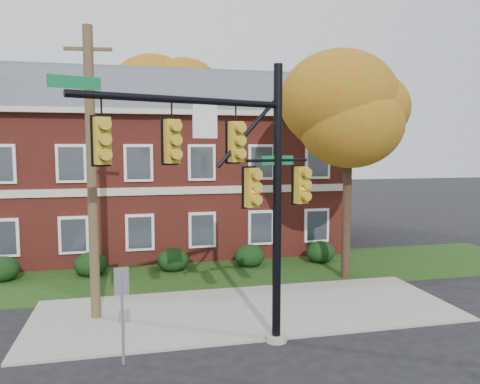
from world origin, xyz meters
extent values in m
plane|color=black|center=(0.00, 0.00, 0.00)|extent=(120.00, 120.00, 0.00)
cube|color=gray|center=(0.00, 1.00, 0.04)|extent=(14.00, 5.00, 0.08)
cube|color=#193811|center=(0.00, 6.00, 0.02)|extent=(30.00, 6.00, 0.04)
cube|color=maroon|center=(-2.00, 12.00, 3.50)|extent=(18.00, 8.00, 7.00)
cube|color=beige|center=(-2.00, 12.00, 7.12)|extent=(18.80, 8.80, 0.24)
cube|color=beige|center=(-2.00, 7.97, 3.50)|extent=(18.00, 0.12, 0.35)
ellipsoid|color=black|center=(-9.00, 6.70, 0.53)|extent=(1.40, 1.26, 1.05)
ellipsoid|color=black|center=(-5.50, 6.70, 0.53)|extent=(1.40, 1.26, 1.05)
ellipsoid|color=black|center=(-2.00, 6.70, 0.53)|extent=(1.40, 1.26, 1.05)
ellipsoid|color=black|center=(1.50, 6.70, 0.53)|extent=(1.40, 1.26, 1.05)
ellipsoid|color=black|center=(5.00, 6.70, 0.53)|extent=(1.40, 1.26, 1.05)
cylinder|color=black|center=(5.00, 4.00, 2.88)|extent=(0.36, 0.36, 5.76)
ellipsoid|color=#BA3F0F|center=(5.00, 4.00, 6.48)|extent=(4.25, 4.25, 3.60)
ellipsoid|color=#BA3F0F|center=(5.62, 3.62, 7.08)|extent=(3.50, 3.50, 3.00)
cylinder|color=black|center=(9.00, 13.00, 3.52)|extent=(0.36, 0.36, 7.04)
ellipsoid|color=#19360E|center=(9.00, 13.00, 7.92)|extent=(5.95, 5.95, 5.04)
ellipsoid|color=#19360E|center=(9.88, 12.47, 8.52)|extent=(4.90, 4.90, 4.20)
cylinder|color=black|center=(-1.00, 20.00, 3.84)|extent=(0.36, 0.36, 7.68)
ellipsoid|color=#C64411|center=(-1.00, 20.00, 8.64)|extent=(6.46, 6.46, 5.47)
ellipsoid|color=#C64411|center=(-0.05, 19.43, 9.24)|extent=(5.32, 5.32, 4.56)
cylinder|color=gray|center=(0.22, -1.50, 0.09)|extent=(0.62, 0.62, 0.18)
cylinder|color=black|center=(0.22, -1.50, 3.88)|extent=(0.31, 0.31, 7.76)
cylinder|color=black|center=(-2.42, -2.35, 6.65)|extent=(5.33, 1.87, 0.18)
cylinder|color=black|center=(0.22, -1.50, 5.16)|extent=(1.93, 0.70, 0.09)
cube|color=#B6921D|center=(-4.31, -2.97, 5.66)|extent=(0.57, 0.47, 1.29)
cube|color=#B6921D|center=(-2.73, -2.45, 5.66)|extent=(0.57, 0.47, 1.29)
cube|color=#B6921D|center=(-1.04, -1.91, 5.66)|extent=(0.57, 0.47, 1.29)
cube|color=silver|center=(-1.89, -2.18, 6.15)|extent=(0.65, 0.25, 0.83)
cube|color=#0C5F30|center=(-4.84, -3.14, 6.90)|extent=(1.07, 0.38, 0.27)
cube|color=#B6921D|center=(-0.57, -1.76, 4.44)|extent=(0.57, 0.47, 1.29)
cube|color=#B6921D|center=(1.01, -1.24, 4.44)|extent=(0.57, 0.47, 1.29)
cube|color=#0C5F30|center=(0.22, -1.50, 5.16)|extent=(1.02, 0.37, 0.26)
cylinder|color=brown|center=(-4.91, 1.41, 4.60)|extent=(0.34, 0.34, 9.21)
cube|color=brown|center=(-4.91, 1.41, 8.49)|extent=(1.43, 0.26, 0.10)
cylinder|color=slate|center=(-4.00, -2.00, 1.25)|extent=(0.07, 0.07, 2.51)
cube|color=slate|center=(-4.00, -2.00, 2.17)|extent=(0.37, 0.08, 0.71)
camera|label=1|loc=(-3.68, -13.81, 5.52)|focal=35.00mm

